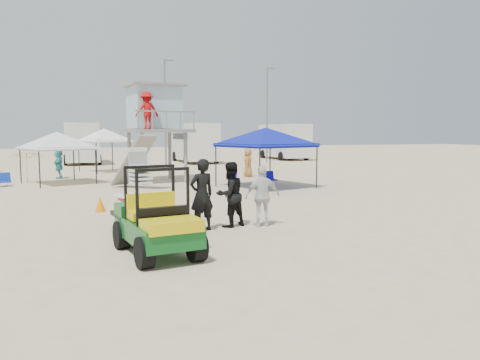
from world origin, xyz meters
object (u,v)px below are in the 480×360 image
object	(u,v)px
lifeguard_tower	(154,111)
canopy_blue	(266,131)
man_left	(202,195)
utility_cart	(156,215)
surf_trailer	(141,202)

from	to	relation	value
lifeguard_tower	canopy_blue	world-z (taller)	lifeguard_tower
man_left	lifeguard_tower	size ratio (longest dim) A/B	0.39
utility_cart	lifeguard_tower	xyz separation A→B (m)	(2.35, 14.53, 2.77)
lifeguard_tower	canopy_blue	size ratio (longest dim) A/B	1.13
utility_cart	lifeguard_tower	size ratio (longest dim) A/B	0.52
utility_cart	canopy_blue	bearing A→B (deg)	56.74
lifeguard_tower	utility_cart	bearing A→B (deg)	-99.20
utility_cart	man_left	bearing A→B (deg)	53.21
surf_trailer	man_left	size ratio (longest dim) A/B	1.23
utility_cart	man_left	world-z (taller)	man_left
surf_trailer	utility_cart	bearing A→B (deg)	-90.11
canopy_blue	utility_cart	bearing A→B (deg)	-123.26
man_left	utility_cart	bearing A→B (deg)	37.79
canopy_blue	man_left	bearing A→B (deg)	-122.35
utility_cart	man_left	xyz separation A→B (m)	(1.52, 2.03, 0.09)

